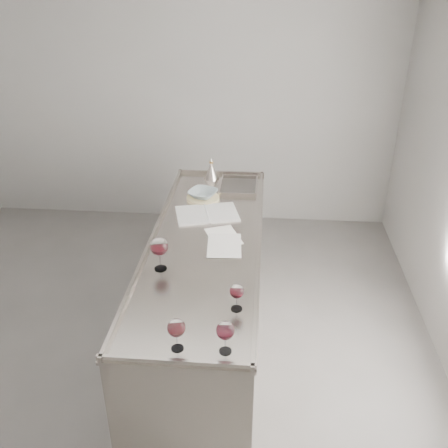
# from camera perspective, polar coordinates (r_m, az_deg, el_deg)

# --- Properties ---
(room_shell) EXTENTS (4.54, 5.04, 2.84)m
(room_shell) POSITION_cam_1_polar(r_m,az_deg,el_deg) (3.05, -12.37, 3.27)
(room_shell) COLOR #575452
(room_shell) RESTS_ON ground
(counter) EXTENTS (0.77, 2.42, 0.97)m
(counter) POSITION_cam_1_polar(r_m,az_deg,el_deg) (3.68, -2.02, -8.19)
(counter) COLOR gray
(counter) RESTS_ON ground
(wine_glass_left) EXTENTS (0.11, 0.11, 0.22)m
(wine_glass_left) POSITION_cam_1_polar(r_m,az_deg,el_deg) (3.06, -7.42, -2.66)
(wine_glass_left) COLOR white
(wine_glass_left) RESTS_ON counter
(wine_glass_middle) EXTENTS (0.09, 0.09, 0.18)m
(wine_glass_middle) POSITION_cam_1_polar(r_m,az_deg,el_deg) (2.47, -5.47, -11.81)
(wine_glass_middle) COLOR white
(wine_glass_middle) RESTS_ON counter
(wine_glass_right) EXTENTS (0.09, 0.09, 0.18)m
(wine_glass_right) POSITION_cam_1_polar(r_m,az_deg,el_deg) (2.45, 0.16, -12.15)
(wine_glass_right) COLOR white
(wine_glass_right) RESTS_ON counter
(wine_glass_small) EXTENTS (0.08, 0.08, 0.16)m
(wine_glass_small) POSITION_cam_1_polar(r_m,az_deg,el_deg) (2.72, 1.47, -7.79)
(wine_glass_small) COLOR white
(wine_glass_small) RESTS_ON counter
(notebook) EXTENTS (0.52, 0.42, 0.02)m
(notebook) POSITION_cam_1_polar(r_m,az_deg,el_deg) (3.76, -1.95, 1.19)
(notebook) COLOR silver
(notebook) RESTS_ON counter
(loose_paper_top) EXTENTS (0.30, 0.34, 0.00)m
(loose_paper_top) POSITION_cam_1_polar(r_m,az_deg,el_deg) (3.47, -0.07, -1.39)
(loose_paper_top) COLOR white
(loose_paper_top) RESTS_ON counter
(loose_paper_under) EXTENTS (0.25, 0.34, 0.00)m
(loose_paper_under) POSITION_cam_1_polar(r_m,az_deg,el_deg) (3.35, 0.04, -2.45)
(loose_paper_under) COLOR silver
(loose_paper_under) RESTS_ON counter
(trivet) EXTENTS (0.30, 0.30, 0.02)m
(trivet) POSITION_cam_1_polar(r_m,az_deg,el_deg) (4.01, -2.42, 3.00)
(trivet) COLOR #D2BE87
(trivet) RESTS_ON counter
(ceramic_bowl) EXTENTS (0.28, 0.28, 0.05)m
(ceramic_bowl) POSITION_cam_1_polar(r_m,az_deg,el_deg) (3.99, -2.44, 3.48)
(ceramic_bowl) COLOR gray
(ceramic_bowl) RESTS_ON trivet
(wine_funnel) EXTENTS (0.14, 0.14, 0.20)m
(wine_funnel) POSITION_cam_1_polar(r_m,az_deg,el_deg) (4.37, -1.45, 5.93)
(wine_funnel) COLOR #AFA49B
(wine_funnel) RESTS_ON counter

